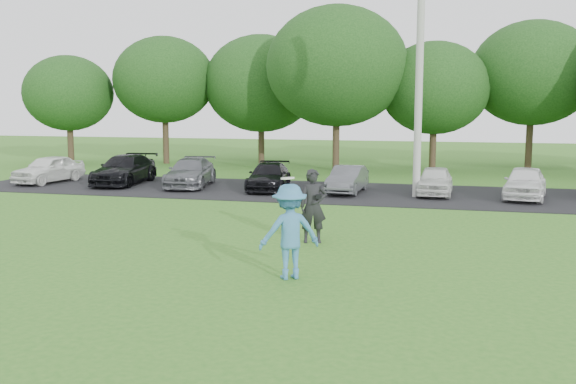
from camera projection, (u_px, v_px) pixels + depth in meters
name	position (u px, v px, depth m)	size (l,w,h in m)	color
ground	(246.00, 277.00, 13.11)	(100.00, 100.00, 0.00)	#2F6D1F
parking_lot	(347.00, 192.00, 25.58)	(32.00, 6.50, 0.03)	black
utility_pole	(419.00, 69.00, 23.70)	(0.28, 0.28, 9.61)	#ADAEA8
frisbee_player	(290.00, 232.00, 12.93)	(1.44, 1.24, 2.10)	teal
camera_bystander	(313.00, 206.00, 16.31)	(0.79, 0.63, 1.89)	black
parked_cars	(337.00, 177.00, 25.67)	(28.74, 4.52, 1.26)	white
tree_row	(406.00, 77.00, 33.91)	(42.39, 9.85, 8.64)	#38281C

